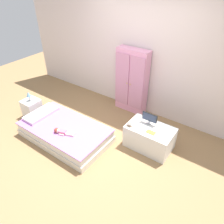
# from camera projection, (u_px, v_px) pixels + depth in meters

# --- Properties ---
(ground_plane) EXTENTS (10.00, 10.00, 0.02)m
(ground_plane) POSITION_uv_depth(u_px,v_px,m) (97.00, 145.00, 4.01)
(ground_plane) COLOR #99754C
(back_wall) EXTENTS (6.40, 0.05, 2.70)m
(back_wall) POSITION_uv_depth(u_px,v_px,m) (143.00, 52.00, 4.28)
(back_wall) COLOR silver
(back_wall) RESTS_ON ground_plane
(bed) EXTENTS (1.70, 0.96, 0.29)m
(bed) POSITION_uv_depth(u_px,v_px,m) (65.00, 132.00, 4.08)
(bed) COLOR silver
(bed) RESTS_ON ground_plane
(pillow) EXTENTS (0.32, 0.69, 0.06)m
(pillow) POSITION_uv_depth(u_px,v_px,m) (41.00, 113.00, 4.29)
(pillow) COLOR silver
(pillow) RESTS_ON bed
(doll) EXTENTS (0.38, 0.19, 0.10)m
(doll) POSITION_uv_depth(u_px,v_px,m) (60.00, 131.00, 3.82)
(doll) COLOR #D6668E
(doll) RESTS_ON bed
(nightstand) EXTENTS (0.33, 0.33, 0.41)m
(nightstand) POSITION_uv_depth(u_px,v_px,m) (32.00, 108.00, 4.65)
(nightstand) COLOR white
(nightstand) RESTS_ON ground_plane
(table_lamp) EXTENTS (0.10, 0.10, 0.21)m
(table_lamp) POSITION_uv_depth(u_px,v_px,m) (29.00, 95.00, 4.45)
(table_lamp) COLOR #B7B2AD
(table_lamp) RESTS_ON nightstand
(wardrobe) EXTENTS (0.70, 0.27, 1.43)m
(wardrobe) POSITION_uv_depth(u_px,v_px,m) (132.00, 81.00, 4.59)
(wardrobe) COLOR #E599BC
(wardrobe) RESTS_ON ground_plane
(tv_stand) EXTENTS (0.83, 0.52, 0.44)m
(tv_stand) POSITION_uv_depth(u_px,v_px,m) (149.00, 137.00, 3.85)
(tv_stand) COLOR silver
(tv_stand) RESTS_ON ground_plane
(tv_monitor) EXTENTS (0.28, 0.10, 0.22)m
(tv_monitor) POSITION_uv_depth(u_px,v_px,m) (150.00, 118.00, 3.75)
(tv_monitor) COLOR #99999E
(tv_monitor) RESTS_ON tv_stand
(rocking_horse_toy) EXTENTS (0.10, 0.04, 0.12)m
(rocking_horse_toy) POSITION_uv_depth(u_px,v_px,m) (130.00, 124.00, 3.72)
(rocking_horse_toy) COLOR #8E6642
(rocking_horse_toy) RESTS_ON tv_stand
(book_yellow) EXTENTS (0.16, 0.09, 0.01)m
(book_yellow) POSITION_uv_depth(u_px,v_px,m) (151.00, 132.00, 3.61)
(book_yellow) COLOR gold
(book_yellow) RESTS_ON tv_stand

